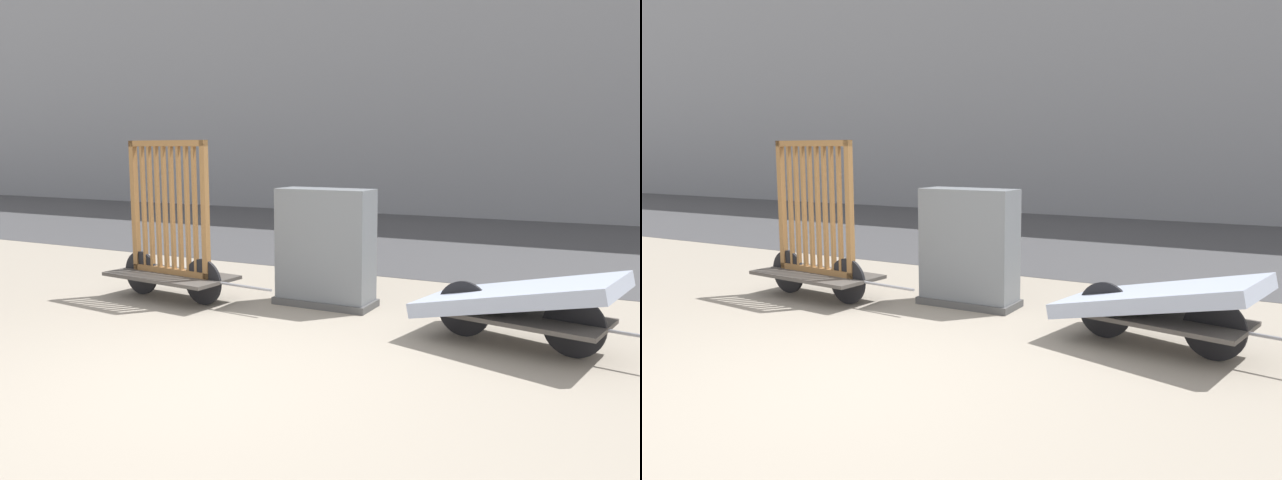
# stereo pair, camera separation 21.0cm
# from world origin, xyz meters

# --- Properties ---
(ground_plane) EXTENTS (60.00, 60.00, 0.00)m
(ground_plane) POSITION_xyz_m (0.00, 0.00, 0.00)
(ground_plane) COLOR gray
(road_strip) EXTENTS (56.00, 8.09, 0.01)m
(road_strip) POSITION_xyz_m (0.00, 8.48, 0.00)
(road_strip) COLOR #424244
(road_strip) RESTS_ON ground_plane
(building_facade) EXTENTS (48.00, 4.00, 10.92)m
(building_facade) POSITION_xyz_m (0.00, 14.53, 5.46)
(building_facade) COLOR gray
(building_facade) RESTS_ON ground_plane
(bike_cart_with_bedframe) EXTENTS (2.29, 0.88, 1.88)m
(bike_cart_with_bedframe) POSITION_xyz_m (-1.98, 2.06, 0.62)
(bike_cart_with_bedframe) COLOR #4C4742
(bike_cart_with_bedframe) RESTS_ON ground_plane
(bike_cart_with_mattress) EXTENTS (2.40, 1.25, 0.73)m
(bike_cart_with_mattress) POSITION_xyz_m (1.99, 2.06, 0.43)
(bike_cart_with_mattress) COLOR #4C4742
(bike_cart_with_mattress) RESTS_ON ground_plane
(utility_cabinet) EXTENTS (1.15, 0.49, 1.34)m
(utility_cabinet) POSITION_xyz_m (-0.22, 2.63, 0.63)
(utility_cabinet) COLOR #4C4C4C
(utility_cabinet) RESTS_ON ground_plane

